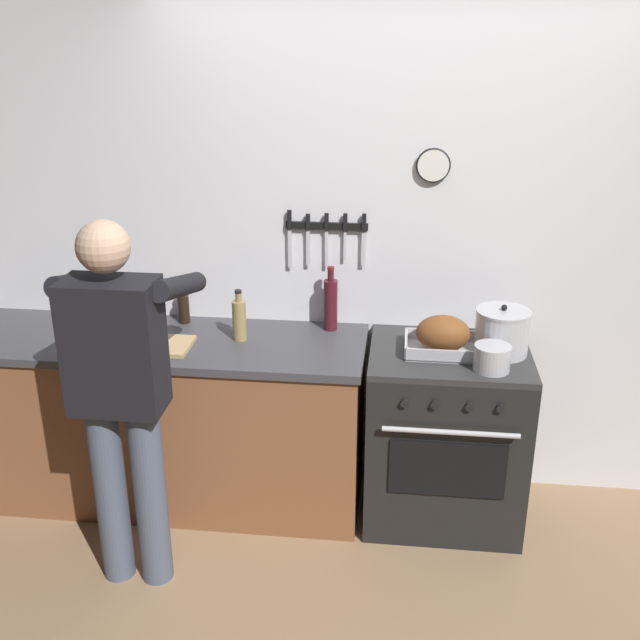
% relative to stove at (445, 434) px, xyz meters
% --- Properties ---
extents(wall_back, '(6.00, 0.13, 2.60)m').
position_rel_stove_xyz_m(wall_back, '(-0.22, 0.36, 0.85)').
color(wall_back, silver).
rests_on(wall_back, ground).
extents(counter_block, '(2.03, 0.65, 0.90)m').
position_rel_stove_xyz_m(counter_block, '(-1.42, 0.00, 0.00)').
color(counter_block, brown).
rests_on(counter_block, ground).
extents(stove, '(0.76, 0.67, 0.90)m').
position_rel_stove_xyz_m(stove, '(0.00, 0.00, 0.00)').
color(stove, black).
rests_on(stove, ground).
extents(person_cook, '(0.51, 0.63, 1.66)m').
position_rel_stove_xyz_m(person_cook, '(-1.38, -0.63, 0.50)').
color(person_cook, '#4C566B').
rests_on(person_cook, ground).
extents(roasting_pan, '(0.35, 0.26, 0.18)m').
position_rel_stove_xyz_m(roasting_pan, '(-0.04, -0.01, 0.53)').
color(roasting_pan, '#B7B7BC').
rests_on(roasting_pan, stove).
extents(stock_pot, '(0.26, 0.26, 0.24)m').
position_rel_stove_xyz_m(stock_pot, '(0.23, 0.01, 0.56)').
color(stock_pot, '#B7B7BC').
rests_on(stock_pot, stove).
extents(saucepan, '(0.16, 0.16, 0.12)m').
position_rel_stove_xyz_m(saucepan, '(0.17, -0.18, 0.51)').
color(saucepan, '#B7B7BC').
rests_on(saucepan, stove).
extents(cutting_board, '(0.36, 0.24, 0.02)m').
position_rel_stove_xyz_m(cutting_board, '(-1.42, -0.11, 0.46)').
color(cutting_board, tan).
rests_on(cutting_board, counter_block).
extents(bottle_soy_sauce, '(0.06, 0.06, 0.19)m').
position_rel_stove_xyz_m(bottle_soy_sauce, '(-1.36, 0.22, 0.53)').
color(bottle_soy_sauce, black).
rests_on(bottle_soy_sauce, counter_block).
extents(bottle_vinegar, '(0.07, 0.07, 0.26)m').
position_rel_stove_xyz_m(bottle_vinegar, '(-1.02, 0.03, 0.56)').
color(bottle_vinegar, '#997F4C').
rests_on(bottle_vinegar, counter_block).
extents(bottle_wine_red, '(0.07, 0.07, 0.33)m').
position_rel_stove_xyz_m(bottle_wine_red, '(-0.60, 0.22, 0.59)').
color(bottle_wine_red, '#47141E').
rests_on(bottle_wine_red, counter_block).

